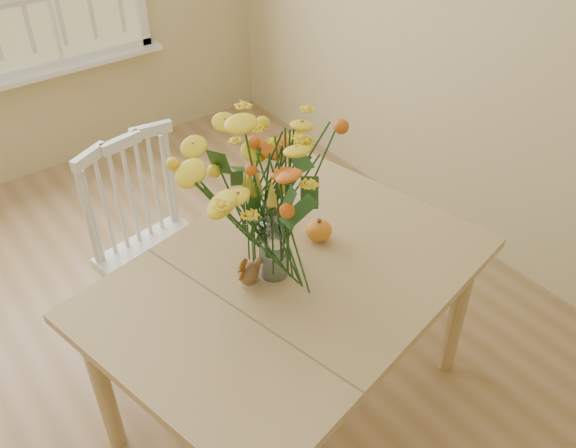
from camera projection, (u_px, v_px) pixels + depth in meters
floor at (165, 410)px, 2.68m from camera, size 4.00×4.50×0.01m
wall_right at (516, 9)px, 2.80m from camera, size 0.02×4.50×2.70m
dining_table at (291, 292)px, 2.30m from camera, size 1.61×1.29×0.76m
windsor_chair at (151, 239)px, 2.72m from camera, size 0.54×0.52×1.02m
flower_vase at (273, 198)px, 2.04m from camera, size 0.48×0.48×0.57m
pumpkin at (319, 231)px, 2.38m from camera, size 0.10×0.10×0.08m
turkey_figurine at (249, 273)px, 2.18m from camera, size 0.11×0.10×0.12m
dark_gourd at (270, 215)px, 2.47m from camera, size 0.13×0.10×0.07m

